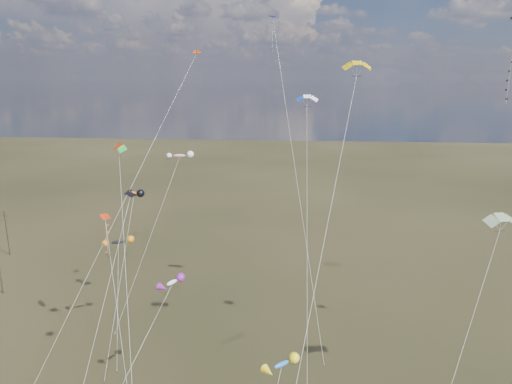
{
  "coord_description": "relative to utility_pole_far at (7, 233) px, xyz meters",
  "views": [
    {
      "loc": [
        4.15,
        -26.89,
        30.3
      ],
      "look_at": [
        0.0,
        18.0,
        19.0
      ],
      "focal_mm": 32.0,
      "sensor_mm": 36.0,
      "label": 1
    }
  ],
  "objects": [
    {
      "name": "utility_pole_far",
      "position": [
        0.0,
        0.0,
        0.0
      ],
      "size": [
        1.4,
        0.2,
        8.0
      ],
      "color": "black",
      "rests_on": "ground"
    },
    {
      "name": "diamond_navy_tall",
      "position": [
        47.0,
        -7.63,
        29.01
      ],
      "size": [
        7.78,
        21.99,
        38.48
      ],
      "color": "#08094F",
      "rests_on": "ground"
    },
    {
      "name": "diamond_black_mid",
      "position": [
        35.1,
        -37.46,
        10.69
      ],
      "size": [
        3.49,
        12.21,
        20.75
      ],
      "color": "black",
      "rests_on": "ground"
    },
    {
      "name": "diamond_red_low",
      "position": [
        30.16,
        -26.72,
        9.13
      ],
      "size": [
        6.5,
        11.57,
        16.22
      ],
      "color": "#AE260A",
      "rests_on": "ground"
    },
    {
      "name": "diamond_orange_center",
      "position": [
        34.53,
        -28.44,
        17.1
      ],
      "size": [
        14.29,
        17.99,
        33.07
      ],
      "color": "#C33000",
      "rests_on": "ground"
    },
    {
      "name": "parafoil_yellow",
      "position": [
        54.85,
        -31.3,
        27.21
      ],
      "size": [
        8.0,
        19.97,
        32.08
      ],
      "color": "#CCA308",
      "rests_on": "ground"
    },
    {
      "name": "parafoil_blue_white",
      "position": [
        51.11,
        -16.5,
        23.93
      ],
      "size": [
        2.52,
        23.41,
        28.79
      ],
      "color": "#1243AF",
      "rests_on": "ground"
    },
    {
      "name": "parafoil_striped",
      "position": [
        66.78,
        -33.79,
        15.16
      ],
      "size": [
        10.47,
        13.15,
        19.97
      ],
      "color": "yellow",
      "rests_on": "ground"
    },
    {
      "name": "parafoil_tricolor",
      "position": [
        32.87,
        -28.52,
        19.65
      ],
      "size": [
        7.58,
        17.95,
        24.46
      ],
      "color": "#ECA308",
      "rests_on": "ground"
    },
    {
      "name": "novelty_black_orange",
      "position": [
        29.72,
        -22.91,
        7.78
      ],
      "size": [
        3.5,
        8.62,
        12.38
      ],
      "color": "black",
      "rests_on": "ground"
    },
    {
      "name": "novelty_orange_black",
      "position": [
        30.02,
        -17.85,
        12.28
      ],
      "size": [
        2.58,
        15.16,
        17.02
      ],
      "color": "#CE5D10",
      "rests_on": "ground"
    },
    {
      "name": "novelty_white_purple",
      "position": [
        39.13,
        -34.06,
        8.33
      ],
      "size": [
        6.76,
        10.28,
        12.93
      ],
      "color": "white",
      "rests_on": "ground"
    },
    {
      "name": "novelty_redwhite_stripe",
      "position": [
        33.47,
        -8.42,
        15.48
      ],
      "size": [
        6.85,
        15.88,
        20.22
      ],
      "color": "red",
      "rests_on": "ground"
    },
    {
      "name": "novelty_blue_yellow",
      "position": [
        49.38,
        -44.15,
        7.58
      ],
      "size": [
        3.82,
        7.82,
        12.12
      ],
      "color": "blue",
      "rests_on": "ground"
    }
  ]
}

